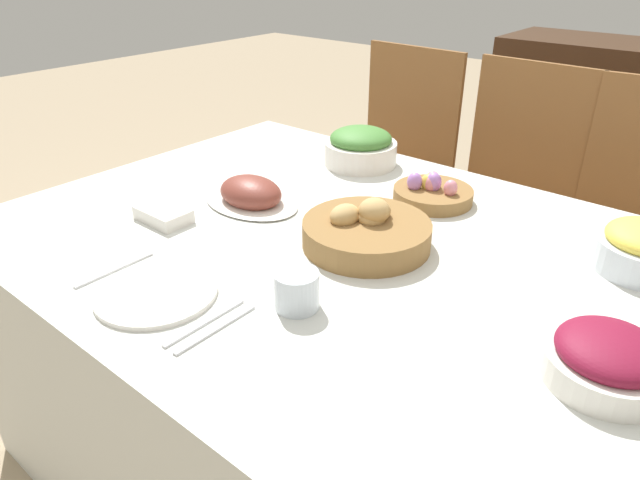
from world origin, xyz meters
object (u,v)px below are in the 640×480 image
(ham_platter, at_px, (251,194))
(beet_salad_bowl, at_px, (608,359))
(knife, at_px, (205,322))
(drinking_cup, at_px, (297,290))
(fork, at_px, (115,270))
(spoon, at_px, (216,329))
(dinner_plate, at_px, (156,293))
(green_salad_bowl, at_px, (361,147))
(chair_far_center, at_px, (504,202))
(bread_basket, at_px, (367,231))
(chair_far_left, at_px, (391,171))
(sideboard, at_px, (636,159))
(butter_dish, at_px, (163,215))
(egg_basket, at_px, (432,192))
(chair_far_right, at_px, (635,238))

(ham_platter, distance_m, beet_salad_bowl, 0.89)
(knife, xyz_separation_m, drinking_cup, (0.09, 0.14, 0.03))
(fork, height_order, spoon, same)
(ham_platter, height_order, dinner_plate, ham_platter)
(fork, xyz_separation_m, spoon, (0.31, 0.00, 0.00))
(ham_platter, height_order, green_salad_bowl, green_salad_bowl)
(knife, bearing_deg, spoon, -0.11)
(chair_far_center, bearing_deg, bread_basket, -84.54)
(chair_far_left, height_order, fork, chair_far_left)
(chair_far_left, bearing_deg, sideboard, 56.01)
(green_salad_bowl, xyz_separation_m, spoon, (0.30, -0.82, -0.05))
(chair_far_center, height_order, bread_basket, chair_far_center)
(chair_far_center, distance_m, beet_salad_bowl, 1.19)
(chair_far_center, relative_size, fork, 5.53)
(sideboard, distance_m, butter_dish, 2.12)
(drinking_cup, height_order, butter_dish, drinking_cup)
(fork, relative_size, butter_dish, 1.34)
(ham_platter, relative_size, knife, 1.52)
(fork, height_order, butter_dish, butter_dish)
(sideboard, bearing_deg, ham_platter, -106.34)
(chair_far_center, bearing_deg, green_salad_bowl, -116.14)
(egg_basket, relative_size, dinner_plate, 0.88)
(drinking_cup, bearing_deg, green_salad_bowl, 117.66)
(fork, bearing_deg, spoon, -0.11)
(chair_far_left, bearing_deg, spoon, -65.96)
(drinking_cup, distance_m, butter_dish, 0.49)
(ham_platter, distance_m, green_salad_bowl, 0.41)
(bread_basket, height_order, butter_dish, bread_basket)
(sideboard, distance_m, green_salad_bowl, 1.51)
(chair_far_right, distance_m, chair_far_center, 0.42)
(green_salad_bowl, xyz_separation_m, butter_dish, (-0.13, -0.61, -0.04))
(sideboard, height_order, drinking_cup, sideboard)
(chair_far_left, bearing_deg, dinner_plate, -72.73)
(knife, bearing_deg, dinner_plate, 179.89)
(egg_basket, bearing_deg, fork, -113.91)
(sideboard, distance_m, spoon, 2.24)
(chair_far_right, bearing_deg, chair_far_center, 175.21)
(chair_far_right, height_order, chair_far_center, same)
(butter_dish, bearing_deg, chair_far_center, 69.89)
(egg_basket, xyz_separation_m, drinking_cup, (0.05, -0.58, 0.01))
(green_salad_bowl, bearing_deg, egg_basket, -18.44)
(chair_far_center, distance_m, spoon, 1.33)
(spoon, bearing_deg, ham_platter, 129.52)
(fork, bearing_deg, green_salad_bowl, 88.79)
(sideboard, xyz_separation_m, butter_dish, (-0.62, -2.01, 0.27))
(chair_far_center, height_order, knife, chair_far_center)
(spoon, height_order, butter_dish, butter_dish)
(bread_basket, height_order, drinking_cup, bread_basket)
(chair_far_center, distance_m, ham_platter, 0.98)
(chair_far_right, distance_m, dinner_plate, 1.45)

